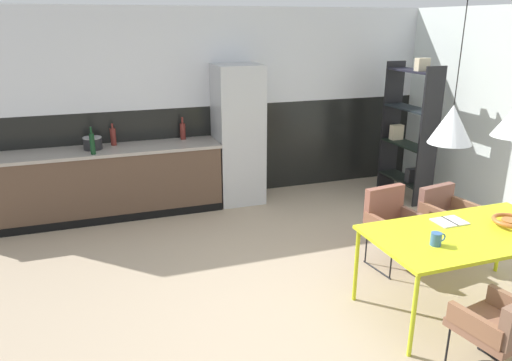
{
  "coord_description": "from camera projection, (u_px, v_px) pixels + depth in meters",
  "views": [
    {
      "loc": [
        -1.58,
        -3.21,
        2.41
      ],
      "look_at": [
        -0.15,
        0.92,
        0.96
      ],
      "focal_mm": 33.7,
      "sensor_mm": 36.0,
      "label": 1
    }
  ],
  "objects": [
    {
      "name": "ground_plane",
      "position": [
        308.0,
        317.0,
        4.13
      ],
      "size": [
        8.74,
        8.74,
        0.0
      ],
      "primitive_type": "plane",
      "color": "tan"
    },
    {
      "name": "back_wall_splashback_dark",
      "position": [
        212.0,
        151.0,
        6.89
      ],
      "size": [
        6.71,
        0.12,
        1.31
      ],
      "primitive_type": "cube",
      "color": "black",
      "rests_on": "ground"
    },
    {
      "name": "back_wall_panel_upper",
      "position": [
        209.0,
        57.0,
        6.48
      ],
      "size": [
        6.71,
        0.12,
        1.31
      ],
      "primitive_type": "cube",
      "color": "silver",
      "rests_on": "back_wall_splashback_dark"
    },
    {
      "name": "kitchen_counter",
      "position": [
        96.0,
        184.0,
        6.13
      ],
      "size": [
        3.19,
        0.63,
        0.9
      ],
      "color": "brown",
      "rests_on": "ground"
    },
    {
      "name": "refrigerator_column",
      "position": [
        238.0,
        135.0,
        6.56
      ],
      "size": [
        0.62,
        0.6,
        1.89
      ],
      "primitive_type": "cube",
      "color": "#ADAFB2",
      "rests_on": "ground"
    },
    {
      "name": "dining_table",
      "position": [
        469.0,
        236.0,
        4.06
      ],
      "size": [
        1.72,
        0.9,
        0.73
      ],
      "color": "#C4CD1E",
      "rests_on": "ground"
    },
    {
      "name": "armchair_head_of_table",
      "position": [
        391.0,
        218.0,
        4.89
      ],
      "size": [
        0.54,
        0.53,
        0.81
      ],
      "rotation": [
        0.0,
        0.0,
        3.27
      ],
      "color": "brown",
      "rests_on": "ground"
    },
    {
      "name": "armchair_facing_counter",
      "position": [
        445.0,
        210.0,
        5.12
      ],
      "size": [
        0.55,
        0.54,
        0.74
      ],
      "rotation": [
        0.0,
        0.0,
        3.3
      ],
      "color": "brown",
      "rests_on": "ground"
    },
    {
      "name": "armchair_by_stool",
      "position": [
        504.0,
        323.0,
        3.26
      ],
      "size": [
        0.56,
        0.55,
        0.71
      ],
      "rotation": [
        0.0,
        0.0,
        0.19
      ],
      "color": "brown",
      "rests_on": "ground"
    },
    {
      "name": "fruit_bowl",
      "position": [
        510.0,
        221.0,
        4.16
      ],
      "size": [
        0.31,
        0.31,
        0.07
      ],
      "color": "#B2662D",
      "rests_on": "dining_table"
    },
    {
      "name": "open_book",
      "position": [
        450.0,
        221.0,
        4.24
      ],
      "size": [
        0.27,
        0.21,
        0.02
      ],
      "color": "white",
      "rests_on": "dining_table"
    },
    {
      "name": "mug_glass_clear",
      "position": [
        436.0,
        239.0,
        3.79
      ],
      "size": [
        0.13,
        0.09,
        0.11
      ],
      "color": "#335B93",
      "rests_on": "dining_table"
    },
    {
      "name": "cooking_pot",
      "position": [
        93.0,
        143.0,
        5.99
      ],
      "size": [
        0.23,
        0.23,
        0.18
      ],
      "color": "black",
      "rests_on": "kitchen_counter"
    },
    {
      "name": "bottle_vinegar_dark",
      "position": [
        92.0,
        143.0,
        5.74
      ],
      "size": [
        0.06,
        0.06,
        0.34
      ],
      "color": "#0F3319",
      "rests_on": "kitchen_counter"
    },
    {
      "name": "bottle_oil_tall",
      "position": [
        113.0,
        136.0,
        6.18
      ],
      "size": [
        0.07,
        0.07,
        0.28
      ],
      "color": "maroon",
      "rests_on": "kitchen_counter"
    },
    {
      "name": "bottle_spice_small",
      "position": [
        183.0,
        131.0,
        6.49
      ],
      "size": [
        0.07,
        0.07,
        0.3
      ],
      "color": "maroon",
      "rests_on": "kitchen_counter"
    },
    {
      "name": "open_shelf_unit",
      "position": [
        409.0,
        130.0,
        6.73
      ],
      "size": [
        0.3,
        0.9,
        1.96
      ],
      "rotation": [
        0.0,
        0.0,
        -1.57
      ],
      "color": "black",
      "rests_on": "ground"
    },
    {
      "name": "pendant_lamp_over_table_near",
      "position": [
        452.0,
        124.0,
        3.63
      ],
      "size": [
        0.33,
        0.33,
        1.04
      ],
      "color": "black"
    }
  ]
}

